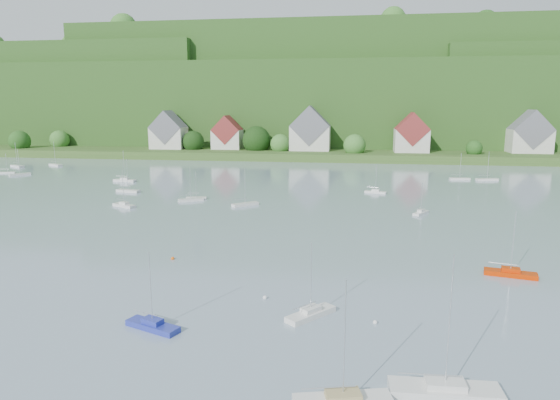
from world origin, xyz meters
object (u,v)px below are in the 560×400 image
object	(u,v)px
near_sailboat_5	(510,273)
near_sailboat_4	(445,390)
near_sailboat_1	(153,325)
near_sailboat_3	(311,313)

from	to	relation	value
near_sailboat_5	near_sailboat_4	bearing A→B (deg)	-101.81
near_sailboat_1	near_sailboat_4	distance (m)	26.99
near_sailboat_1	near_sailboat_3	bearing A→B (deg)	39.40
near_sailboat_1	near_sailboat_5	xyz separation A→B (m)	(38.86, 20.80, 0.02)
near_sailboat_4	near_sailboat_3	bearing A→B (deg)	129.23
near_sailboat_5	near_sailboat_3	bearing A→B (deg)	-133.78
near_sailboat_1	near_sailboat_5	bearing A→B (deg)	49.16
near_sailboat_5	near_sailboat_1	bearing A→B (deg)	-139.10
near_sailboat_3	near_sailboat_5	bearing A→B (deg)	-16.04
near_sailboat_1	near_sailboat_5	size ratio (longest dim) A/B	0.92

